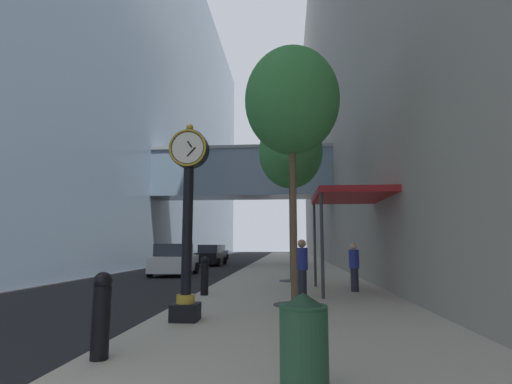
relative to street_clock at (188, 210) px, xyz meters
name	(u,v)px	position (x,y,z in m)	size (l,w,h in m)	color
ground_plane	(248,267)	(-0.82, 20.30, -2.44)	(110.00, 110.00, 0.00)	black
sidewalk_right	(291,265)	(2.32, 23.30, -2.37)	(6.28, 80.00, 0.14)	#ADA593
building_block_left	(121,76)	(-12.56, 23.29, 14.16)	(22.90, 80.00, 33.33)	slate
building_block_right	(378,34)	(9.96, 23.30, 17.12)	(9.00, 80.00, 39.12)	gray
street_clock	(188,210)	(0.00, 0.00, 0.00)	(0.84, 0.55, 4.20)	black
bollard_nearest	(101,313)	(-0.47, -2.70, -1.68)	(0.26, 0.26, 1.18)	black
bollard_third	(205,275)	(-0.47, 3.96, -1.68)	(0.26, 0.26, 1.18)	black
street_tree_near	(292,102)	(2.29, 2.24, 3.20)	(2.62, 2.62, 7.04)	#333335
street_tree_mid_near	(291,153)	(2.29, 8.71, 3.31)	(2.84, 2.84, 7.27)	#333335
trash_bin	(304,342)	(2.30, -3.73, -1.76)	(0.53, 0.53, 1.05)	#234C33
pedestrian_walking	(354,266)	(4.34, 5.26, -1.45)	(0.39, 0.39, 1.61)	#23232D
pedestrian_by_clock	(302,266)	(2.55, 3.66, -1.40)	(0.47, 0.47, 1.71)	#23232D
storefront_awning	(349,197)	(4.22, 5.12, 0.84)	(2.40, 3.60, 3.30)	maroon
car_blue_near	(216,253)	(-5.59, 32.64, -1.65)	(2.20, 4.67, 1.62)	navy
car_white_mid	(174,260)	(-4.14, 12.95, -1.61)	(2.07, 4.11, 1.72)	silver
car_black_far	(211,255)	(-4.08, 22.74, -1.64)	(2.02, 4.34, 1.65)	black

